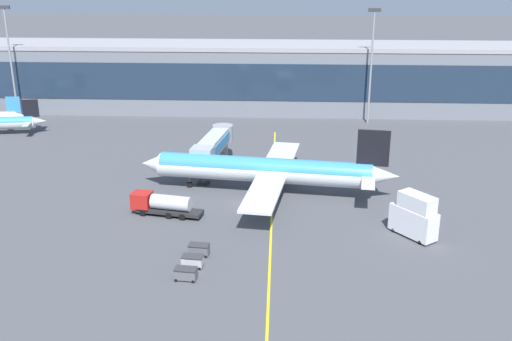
{
  "coord_description": "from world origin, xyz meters",
  "views": [
    {
      "loc": [
        5.62,
        -85.92,
        35.93
      ],
      "look_at": [
        1.22,
        3.34,
        4.5
      ],
      "focal_mm": 41.82,
      "sensor_mm": 36.0,
      "label": 1
    }
  ],
  "objects": [
    {
      "name": "fuel_tanker",
      "position": [
        -12.43,
        -4.55,
        1.75
      ],
      "size": [
        11.08,
        4.58,
        3.25
      ],
      "color": "#232326",
      "rests_on": "ground_plane"
    },
    {
      "name": "main_airliner",
      "position": [
        2.73,
        5.3,
        3.92
      ],
      "size": [
        42.54,
        33.87,
        11.47
      ],
      "color": "silver",
      "rests_on": "ground_plane"
    },
    {
      "name": "apron_light_mast_1",
      "position": [
        25.18,
        51.27,
        15.11
      ],
      "size": [
        2.8,
        0.5,
        26.16
      ],
      "color": "gray",
      "rests_on": "ground_plane"
    },
    {
      "name": "jet_bridge",
      "position": [
        -6.97,
        16.36,
        4.9
      ],
      "size": [
        5.96,
        17.83,
        6.62
      ],
      "color": "#B2B7BC",
      "rests_on": "ground_plane"
    },
    {
      "name": "ground_plane",
      "position": [
        0.0,
        0.0,
        0.0
      ],
      "size": [
        700.0,
        700.0,
        0.0
      ],
      "primitive_type": "plane",
      "color": "#47494F"
    },
    {
      "name": "terminal_building",
      "position": [
        9.91,
        63.23,
        8.4
      ],
      "size": [
        171.23,
        17.15,
        16.75
      ],
      "color": "slate",
      "rests_on": "ground_plane"
    },
    {
      "name": "apron_lead_in_line",
      "position": [
        3.89,
        2.0,
        0.0
      ],
      "size": [
        0.97,
        80.0,
        0.01
      ],
      "primitive_type": "cube",
      "rotation": [
        0.0,
        0.0,
        0.01
      ],
      "color": "yellow",
      "rests_on": "ground_plane"
    },
    {
      "name": "baggage_cart_0",
      "position": [
        -5.84,
        -23.52,
        0.78
      ],
      "size": [
        2.8,
        1.87,
        1.48
      ],
      "color": "#595B60",
      "rests_on": "ground_plane"
    },
    {
      "name": "apron_light_mast_0",
      "position": [
        -58.76,
        51.27,
        15.26
      ],
      "size": [
        2.8,
        0.5,
        26.46
      ],
      "color": "gray",
      "rests_on": "ground_plane"
    },
    {
      "name": "baggage_cart_1",
      "position": [
        -5.5,
        -20.34,
        0.78
      ],
      "size": [
        2.8,
        1.87,
        1.48
      ],
      "color": "#B2B7BC",
      "rests_on": "ground_plane"
    },
    {
      "name": "baggage_cart_2",
      "position": [
        -5.16,
        -17.15,
        0.78
      ],
      "size": [
        2.8,
        1.87,
        1.48
      ],
      "color": "#595B60",
      "rests_on": "ground_plane"
    },
    {
      "name": "catering_lift",
      "position": [
        23.58,
        -10.28,
        3.07
      ],
      "size": [
        6.14,
        6.91,
        6.3
      ],
      "color": "white",
      "rests_on": "ground_plane"
    }
  ]
}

